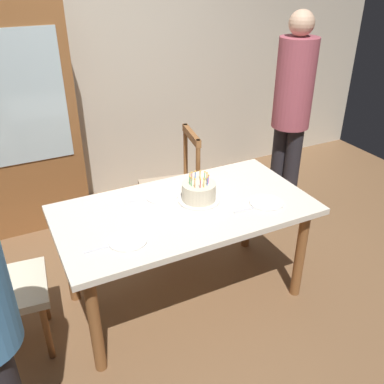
% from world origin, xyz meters
% --- Properties ---
extents(ground, '(6.40, 6.40, 0.00)m').
position_xyz_m(ground, '(0.00, 0.00, 0.00)').
color(ground, brown).
extents(back_wall, '(6.40, 0.10, 2.60)m').
position_xyz_m(back_wall, '(0.00, 1.85, 1.30)').
color(back_wall, beige).
rests_on(back_wall, ground).
extents(dining_table, '(1.65, 0.87, 0.75)m').
position_xyz_m(dining_table, '(0.00, 0.00, 0.65)').
color(dining_table, silver).
rests_on(dining_table, ground).
extents(birthday_cake, '(0.28, 0.28, 0.19)m').
position_xyz_m(birthday_cake, '(0.12, 0.04, 0.81)').
color(birthday_cake, silver).
rests_on(birthday_cake, dining_table).
extents(plate_near_celebrant, '(0.22, 0.22, 0.01)m').
position_xyz_m(plate_near_celebrant, '(-0.45, -0.19, 0.75)').
color(plate_near_celebrant, white).
rests_on(plate_near_celebrant, dining_table).
extents(plate_far_side, '(0.22, 0.22, 0.01)m').
position_xyz_m(plate_far_side, '(-0.08, 0.19, 0.75)').
color(plate_far_side, white).
rests_on(plate_far_side, dining_table).
extents(plate_near_guest, '(0.22, 0.22, 0.01)m').
position_xyz_m(plate_near_guest, '(0.49, -0.19, 0.75)').
color(plate_near_guest, white).
rests_on(plate_near_guest, dining_table).
extents(fork_near_celebrant, '(0.18, 0.02, 0.01)m').
position_xyz_m(fork_near_celebrant, '(-0.61, -0.20, 0.75)').
color(fork_near_celebrant, silver).
rests_on(fork_near_celebrant, dining_table).
extents(fork_far_side, '(0.18, 0.04, 0.01)m').
position_xyz_m(fork_far_side, '(-0.24, 0.21, 0.75)').
color(fork_far_side, silver).
rests_on(fork_far_side, dining_table).
extents(fork_near_guest, '(0.18, 0.02, 0.01)m').
position_xyz_m(fork_near_guest, '(0.33, -0.21, 0.75)').
color(fork_near_guest, silver).
rests_on(fork_near_guest, dining_table).
extents(chair_spindle_back, '(0.51, 0.51, 0.95)m').
position_xyz_m(chair_spindle_back, '(0.24, 0.75, 0.46)').
color(chair_spindle_back, tan).
rests_on(chair_spindle_back, ground).
extents(person_guest, '(0.32, 0.32, 1.82)m').
position_xyz_m(person_guest, '(1.31, 0.62, 1.05)').
color(person_guest, '#262328').
rests_on(person_guest, ground).
extents(china_cabinet, '(1.10, 0.45, 1.90)m').
position_xyz_m(china_cabinet, '(-0.89, 1.56, 0.95)').
color(china_cabinet, brown).
rests_on(china_cabinet, ground).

